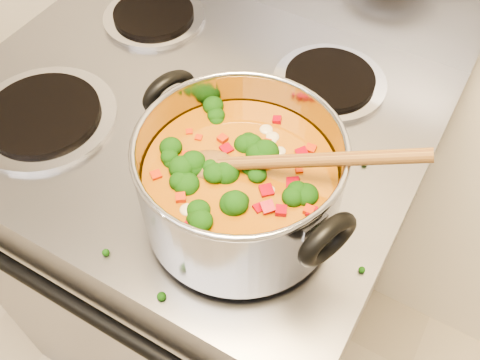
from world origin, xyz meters
name	(u,v)px	position (x,y,z in m)	size (l,w,h in m)	color
electric_range	(206,242)	(0.00, 1.16, 0.47)	(0.76, 0.69, 1.08)	gray
stockpot	(240,184)	(0.19, 1.00, 1.00)	(0.32, 0.26, 0.15)	#98989F
wooden_spoon	(257,163)	(0.21, 1.01, 1.05)	(0.29, 0.12, 0.10)	brown
cooktop_crumbs	(275,170)	(0.19, 1.10, 0.92)	(0.26, 0.30, 0.01)	black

